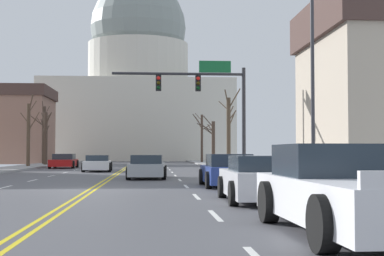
% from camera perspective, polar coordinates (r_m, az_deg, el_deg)
% --- Properties ---
extents(ground, '(20.00, 180.00, 0.20)m').
position_cam_1_polar(ground, '(21.04, -9.87, -5.99)').
color(ground, '#4C4C51').
extents(signal_gantry, '(7.91, 0.41, 6.63)m').
position_cam_1_polar(signal_gantry, '(34.29, 1.43, 3.47)').
color(signal_gantry, '#28282D').
rests_on(signal_gantry, ground).
extents(street_lamp_right, '(2.07, 0.24, 7.55)m').
position_cam_1_polar(street_lamp_right, '(22.37, 11.13, 6.02)').
color(street_lamp_right, '#333338').
rests_on(street_lamp_right, ground).
extents(capitol_building, '(28.47, 19.08, 30.83)m').
position_cam_1_polar(capitol_building, '(91.52, -5.33, 4.12)').
color(capitol_building, beige).
rests_on(capitol_building, ground).
extents(sedan_near_00, '(2.06, 4.68, 1.20)m').
position_cam_1_polar(sedan_near_00, '(29.59, -4.43, -3.89)').
color(sedan_near_00, '#9EA3A8').
rests_on(sedan_near_00, ground).
extents(sedan_near_01, '(2.02, 4.60, 1.28)m').
position_cam_1_polar(sedan_near_01, '(22.82, 3.56, -4.28)').
color(sedan_near_01, navy).
rests_on(sedan_near_01, ground).
extents(sedan_near_02, '(2.14, 4.34, 1.26)m').
position_cam_1_polar(sedan_near_02, '(16.04, 6.86, -5.06)').
color(sedan_near_02, silver).
rests_on(sedan_near_02, ground).
extents(pickup_truck_near_03, '(2.30, 5.70, 1.50)m').
position_cam_1_polar(pickup_truck_near_03, '(10.10, 14.92, -6.16)').
color(pickup_truck_near_03, silver).
rests_on(pickup_truck_near_03, ground).
extents(sedan_oncoming_00, '(2.07, 4.53, 1.12)m').
position_cam_1_polar(sedan_oncoming_00, '(40.73, -9.29, -3.49)').
color(sedan_oncoming_00, silver).
rests_on(sedan_oncoming_00, ground).
extents(sedan_oncoming_01, '(2.13, 4.57, 1.19)m').
position_cam_1_polar(sedan_oncoming_01, '(49.48, -12.52, -3.22)').
color(sedan_oncoming_01, '#B71414').
rests_on(sedan_oncoming_01, ground).
extents(bare_tree_00, '(1.95, 1.20, 5.09)m').
position_cam_1_polar(bare_tree_00, '(61.46, 2.07, -1.27)').
color(bare_tree_00, '#423328').
rests_on(bare_tree_00, ground).
extents(bare_tree_01, '(2.15, 2.48, 5.28)m').
position_cam_1_polar(bare_tree_01, '(56.72, -14.24, -0.81)').
color(bare_tree_01, '#423328').
rests_on(bare_tree_01, ground).
extents(bare_tree_02, '(1.47, 1.96, 5.92)m').
position_cam_1_polar(bare_tree_02, '(43.42, 3.64, -0.19)').
color(bare_tree_02, '#4C3D2D').
rests_on(bare_tree_02, ground).
extents(bare_tree_03, '(0.54, 2.43, 6.33)m').
position_cam_1_polar(bare_tree_03, '(60.90, -14.39, -0.56)').
color(bare_tree_03, '#423328').
rests_on(bare_tree_03, ground).
extents(bare_tree_04, '(2.15, 1.88, 5.83)m').
position_cam_1_polar(bare_tree_04, '(68.29, 0.95, -0.83)').
color(bare_tree_04, '#423328').
rests_on(bare_tree_04, ground).
extents(bare_tree_05, '(1.72, 2.61, 6.07)m').
position_cam_1_polar(bare_tree_05, '(51.62, -15.81, -0.45)').
color(bare_tree_05, '#4C3D2D').
rests_on(bare_tree_05, ground).
extents(pedestrian_00, '(0.35, 0.34, 1.58)m').
position_cam_1_polar(pedestrian_00, '(29.42, 9.88, -3.01)').
color(pedestrian_00, black).
rests_on(pedestrian_00, ground).
extents(pedestrian_01, '(0.35, 0.34, 1.58)m').
position_cam_1_polar(pedestrian_01, '(26.51, 9.24, -3.08)').
color(pedestrian_01, '#33333D').
rests_on(pedestrian_01, ground).
extents(bicycle_parked, '(0.12, 1.77, 0.85)m').
position_cam_1_polar(bicycle_parked, '(24.92, 9.82, -4.34)').
color(bicycle_parked, black).
rests_on(bicycle_parked, ground).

